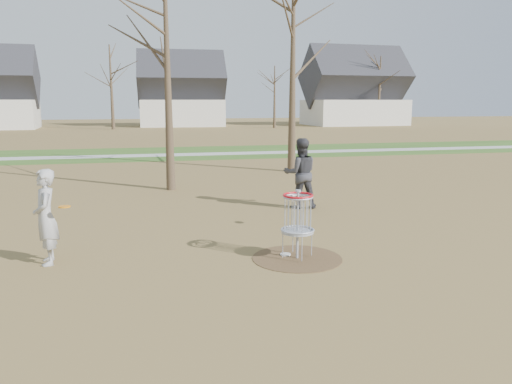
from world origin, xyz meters
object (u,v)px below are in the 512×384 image
player_throwing (300,173)px  disc_golf_basket (298,214)px  disc_grounded (285,254)px  player_standing (46,217)px

player_throwing → disc_golf_basket: 4.82m
player_throwing → disc_grounded: bearing=74.2°
player_standing → player_throwing: 7.36m
player_throwing → disc_golf_basket: (-1.52, -4.57, -0.11)m
player_standing → disc_golf_basket: 4.83m
player_throwing → disc_grounded: (-1.69, -4.33, -1.00)m
disc_grounded → disc_golf_basket: bearing=-54.9°
disc_golf_basket → player_standing: bearing=170.9°
player_throwing → disc_golf_basket: size_ratio=1.51×
disc_grounded → disc_golf_basket: (0.17, -0.24, 0.89)m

